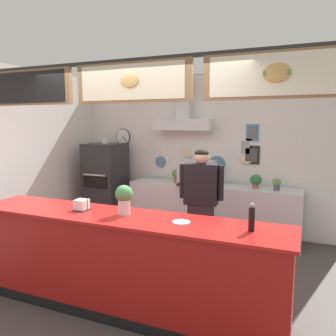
# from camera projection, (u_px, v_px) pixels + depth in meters

# --- Properties ---
(ground_plane) EXTENTS (6.22, 6.22, 0.00)m
(ground_plane) POSITION_uv_depth(u_px,v_px,m) (136.00, 294.00, 3.82)
(ground_plane) COLOR #3F3A38
(back_wall_assembly) EXTENTS (4.74, 2.74, 2.78)m
(back_wall_assembly) POSITION_uv_depth(u_px,v_px,m) (199.00, 149.00, 5.84)
(back_wall_assembly) COLOR gray
(back_wall_assembly) RESTS_ON ground_plane
(service_counter) EXTENTS (3.44, 0.67, 1.00)m
(service_counter) POSITION_uv_depth(u_px,v_px,m) (121.00, 262.00, 3.47)
(service_counter) COLOR #B21916
(service_counter) RESTS_ON ground_plane
(back_prep_counter) EXTENTS (2.87, 0.54, 0.90)m
(back_prep_counter) POSITION_uv_depth(u_px,v_px,m) (212.00, 212.00, 5.65)
(back_prep_counter) COLOR silver
(back_prep_counter) RESTS_ON ground_plane
(pizza_oven) EXTENTS (0.63, 0.69, 1.67)m
(pizza_oven) POSITION_uv_depth(u_px,v_px,m) (106.00, 186.00, 6.15)
(pizza_oven) COLOR #232326
(pizza_oven) RESTS_ON ground_plane
(shop_worker) EXTENTS (0.59, 0.26, 1.60)m
(shop_worker) POSITION_uv_depth(u_px,v_px,m) (201.00, 205.00, 4.42)
(shop_worker) COLOR #232328
(shop_worker) RESTS_ON ground_plane
(espresso_machine) EXTENTS (0.59, 0.47, 0.41)m
(espresso_machine) POSITION_uv_depth(u_px,v_px,m) (197.00, 173.00, 5.64)
(espresso_machine) COLOR #B7BABF
(espresso_machine) RESTS_ON back_prep_counter
(potted_sage) EXTENTS (0.19, 0.19, 0.22)m
(potted_sage) POSITION_uv_depth(u_px,v_px,m) (256.00, 181.00, 5.31)
(potted_sage) COLOR #9E563D
(potted_sage) RESTS_ON back_prep_counter
(potted_thyme) EXTENTS (0.13, 0.13, 0.19)m
(potted_thyme) POSITION_uv_depth(u_px,v_px,m) (277.00, 184.00, 5.14)
(potted_thyme) COLOR #4C4C51
(potted_thyme) RESTS_ON back_prep_counter
(potted_basil) EXTENTS (0.17, 0.17, 0.23)m
(potted_basil) POSITION_uv_depth(u_px,v_px,m) (176.00, 175.00, 5.82)
(potted_basil) COLOR #9E563D
(potted_basil) RESTS_ON back_prep_counter
(basil_vase) EXTENTS (0.18, 0.18, 0.31)m
(basil_vase) POSITION_uv_depth(u_px,v_px,m) (124.00, 199.00, 3.41)
(basil_vase) COLOR silver
(basil_vase) RESTS_ON service_counter
(condiment_plate) EXTENTS (0.17, 0.17, 0.01)m
(condiment_plate) POSITION_uv_depth(u_px,v_px,m) (181.00, 222.00, 3.15)
(condiment_plate) COLOR white
(condiment_plate) RESTS_ON service_counter
(napkin_holder) EXTENTS (0.16, 0.15, 0.13)m
(napkin_holder) POSITION_uv_depth(u_px,v_px,m) (82.00, 205.00, 3.61)
(napkin_holder) COLOR #262628
(napkin_holder) RESTS_ON service_counter
(pepper_grinder) EXTENTS (0.05, 0.05, 0.25)m
(pepper_grinder) POSITION_uv_depth(u_px,v_px,m) (252.00, 217.00, 2.90)
(pepper_grinder) COLOR black
(pepper_grinder) RESTS_ON service_counter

